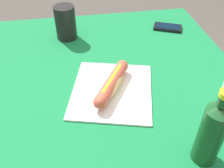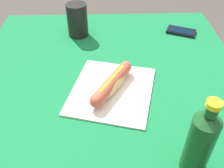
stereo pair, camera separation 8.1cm
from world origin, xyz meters
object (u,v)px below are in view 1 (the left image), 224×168
Objects in this scene: cell_phone at (168,27)px; drinking_cup at (65,23)px; hot_dog at (112,83)px; soda_bottle at (212,132)px.

drinking_cup is at bearing -89.49° from cell_phone.
cell_phone is (-0.37, 0.32, -0.03)m from hot_dog.
soda_bottle is (0.28, 0.18, 0.06)m from hot_dog.
drinking_cup is (0.00, -0.45, 0.06)m from cell_phone.
soda_bottle reaches higher than cell_phone.
soda_bottle reaches higher than drinking_cup.
soda_bottle is at bearing 25.82° from drinking_cup.
hot_dog is at bearing -40.26° from cell_phone.
hot_dog is at bearing -146.88° from soda_bottle.
hot_dog is 0.39m from drinking_cup.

